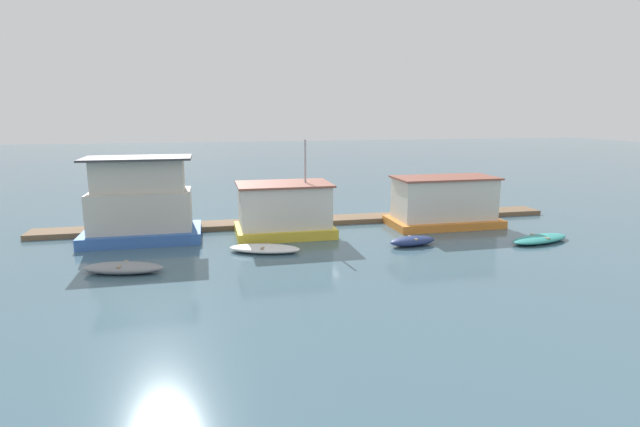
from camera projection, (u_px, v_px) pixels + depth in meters
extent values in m
plane|color=#426070|center=(316.00, 233.00, 30.44)|extent=(200.00, 200.00, 0.00)
cube|color=brown|center=(307.00, 221.00, 33.03)|extent=(33.80, 1.92, 0.30)
cube|color=#3866B7|center=(143.00, 235.00, 28.70)|extent=(6.50, 3.91, 0.62)
cube|color=beige|center=(141.00, 210.00, 28.42)|extent=(5.52, 2.93, 2.22)
cube|color=beige|center=(139.00, 175.00, 28.02)|extent=(4.88, 2.29, 1.80)
cube|color=#38383D|center=(138.00, 158.00, 27.83)|extent=(5.82, 3.23, 0.12)
cube|color=gold|center=(284.00, 230.00, 29.90)|extent=(5.74, 3.83, 0.56)
cube|color=silver|center=(284.00, 206.00, 29.60)|extent=(5.20, 3.28, 2.45)
cube|color=brown|center=(284.00, 184.00, 29.35)|extent=(5.50, 3.58, 0.12)
cylinder|color=#B2B2B7|center=(305.00, 161.00, 29.37)|extent=(0.12, 0.12, 2.53)
cube|color=orange|center=(443.00, 222.00, 32.39)|extent=(7.04, 3.70, 0.48)
cube|color=silver|center=(444.00, 199.00, 32.09)|extent=(6.20, 2.86, 2.58)
cube|color=brown|center=(445.00, 178.00, 31.82)|extent=(6.50, 3.16, 0.12)
ellipsoid|color=gray|center=(123.00, 268.00, 22.74)|extent=(3.83, 2.04, 0.49)
cube|color=#997F60|center=(123.00, 264.00, 22.71)|extent=(0.39, 1.07, 0.08)
ellipsoid|color=white|center=(265.00, 249.00, 26.19)|extent=(4.03, 2.62, 0.38)
cube|color=#997F60|center=(265.00, 246.00, 26.16)|extent=(0.56, 1.23, 0.08)
ellipsoid|color=navy|center=(412.00, 241.00, 27.47)|extent=(2.79, 1.39, 0.51)
cube|color=#997F60|center=(413.00, 238.00, 27.44)|extent=(0.27, 0.92, 0.08)
ellipsoid|color=teal|center=(540.00, 239.00, 28.23)|extent=(4.30, 2.49, 0.37)
cube|color=#997F60|center=(540.00, 237.00, 28.20)|extent=(0.48, 1.22, 0.08)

